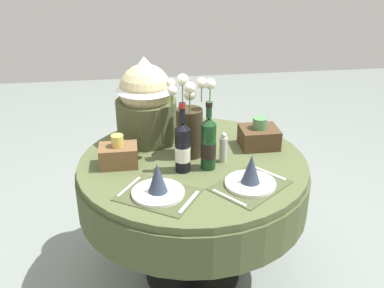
% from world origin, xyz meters
% --- Properties ---
extents(ground, '(8.00, 8.00, 0.00)m').
position_xyz_m(ground, '(0.00, 0.00, 0.00)').
color(ground, gray).
extents(dining_table, '(1.22, 1.22, 0.76)m').
position_xyz_m(dining_table, '(0.00, 0.00, 0.61)').
color(dining_table, '#4C5633').
rests_on(dining_table, ground).
extents(place_setting_left, '(0.43, 0.40, 0.16)m').
position_xyz_m(place_setting_left, '(-0.20, -0.31, 0.80)').
color(place_setting_left, '#41492B').
rests_on(place_setting_left, dining_table).
extents(place_setting_right, '(0.43, 0.41, 0.16)m').
position_xyz_m(place_setting_right, '(0.23, -0.29, 0.80)').
color(place_setting_right, '#41492B').
rests_on(place_setting_right, dining_table).
extents(flower_vase, '(0.25, 0.21, 0.43)m').
position_xyz_m(flower_vase, '(-0.01, 0.08, 0.94)').
color(flower_vase, '#332819').
rests_on(flower_vase, dining_table).
extents(wine_bottle_left, '(0.08, 0.08, 0.35)m').
position_xyz_m(wine_bottle_left, '(0.06, -0.09, 0.89)').
color(wine_bottle_left, '#143819').
rests_on(wine_bottle_left, dining_table).
extents(wine_bottle_centre, '(0.08, 0.08, 0.36)m').
position_xyz_m(wine_bottle_centre, '(-0.06, -0.10, 0.89)').
color(wine_bottle_centre, black).
rests_on(wine_bottle_centre, dining_table).
extents(pepper_mill, '(0.04, 0.04, 0.16)m').
position_xyz_m(pepper_mill, '(0.15, -0.03, 0.83)').
color(pepper_mill, '#B7B2AD').
rests_on(pepper_mill, dining_table).
extents(gift_tub_back_left, '(0.34, 0.34, 0.48)m').
position_xyz_m(gift_tub_back_left, '(-0.22, 0.30, 1.01)').
color(gift_tub_back_left, '#474C2D').
rests_on(gift_tub_back_left, dining_table).
extents(woven_basket_side_left, '(0.19, 0.14, 0.17)m').
position_xyz_m(woven_basket_side_left, '(-0.38, -0.00, 0.82)').
color(woven_basket_side_left, brown).
rests_on(woven_basket_side_left, dining_table).
extents(woven_basket_side_right, '(0.21, 0.18, 0.17)m').
position_xyz_m(woven_basket_side_right, '(0.39, 0.12, 0.82)').
color(woven_basket_side_right, '#47331E').
rests_on(woven_basket_side_right, dining_table).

